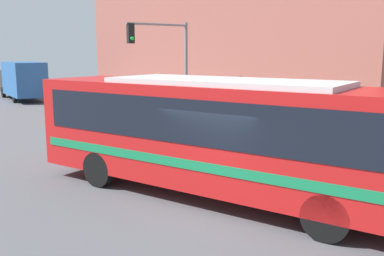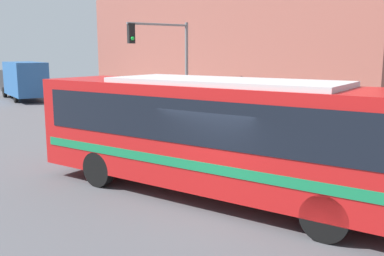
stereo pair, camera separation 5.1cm
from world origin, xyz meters
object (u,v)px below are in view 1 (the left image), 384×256
object	(u,v)px
city_bus	(223,130)
traffic_light_pole	(166,56)
fire_hydrant	(247,134)
parking_meter	(192,111)
delivery_truck	(22,79)
pedestrian_near_corner	(147,98)

from	to	relation	value
city_bus	traffic_light_pole	xyz separation A→B (m)	(3.73, 9.43, 1.87)
fire_hydrant	parking_meter	xyz separation A→B (m)	(-0.00, 4.16, 0.51)
traffic_light_pole	fire_hydrant	bearing A→B (deg)	-78.65
delivery_truck	traffic_light_pole	xyz separation A→B (m)	(2.79, -19.20, 2.03)
fire_hydrant	traffic_light_pole	size ratio (longest dim) A/B	0.15
fire_hydrant	traffic_light_pole	world-z (taller)	traffic_light_pole
traffic_light_pole	parking_meter	world-z (taller)	traffic_light_pole
city_bus	pedestrian_near_corner	bearing A→B (deg)	46.90
traffic_light_pole	pedestrian_near_corner	distance (m)	6.71
traffic_light_pole	pedestrian_near_corner	xyz separation A→B (m)	(1.92, 5.84, -2.68)
delivery_truck	fire_hydrant	distance (m)	24.43
traffic_light_pole	parking_meter	bearing A→B (deg)	-37.37
fire_hydrant	traffic_light_pole	xyz separation A→B (m)	(-0.99, 4.91, 3.18)
delivery_truck	parking_meter	size ratio (longest dim) A/B	6.21
delivery_truck	pedestrian_near_corner	bearing A→B (deg)	-70.58
traffic_light_pole	city_bus	bearing A→B (deg)	-111.57
city_bus	pedestrian_near_corner	distance (m)	16.30
parking_meter	fire_hydrant	bearing A→B (deg)	-90.00
city_bus	fire_hydrant	bearing A→B (deg)	21.00
city_bus	delivery_truck	world-z (taller)	city_bus
delivery_truck	fire_hydrant	bearing A→B (deg)	-81.11
delivery_truck	traffic_light_pole	size ratio (longest dim) A/B	1.58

